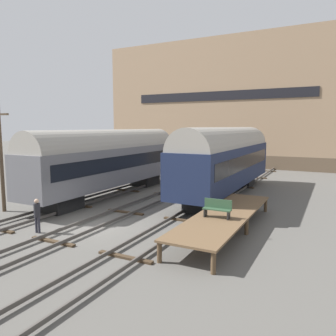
{
  "coord_description": "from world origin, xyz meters",
  "views": [
    {
      "loc": [
        11.59,
        -13.74,
        5.41
      ],
      "look_at": [
        0.0,
        8.89,
        2.2
      ],
      "focal_mm": 35.0,
      "sensor_mm": 36.0,
      "label": 1
    }
  ],
  "objects": [
    {
      "name": "person_worker",
      "position": [
        -1.76,
        -2.32,
        1.07
      ],
      "size": [
        0.32,
        0.32,
        1.78
      ],
      "color": "#282833",
      "rests_on": "ground"
    },
    {
      "name": "track_left",
      "position": [
        -4.09,
        0.0,
        0.14
      ],
      "size": [
        2.6,
        60.0,
        0.26
      ],
      "color": "#4C4742",
      "rests_on": "ground"
    },
    {
      "name": "ground_plane",
      "position": [
        0.0,
        0.0,
        0.0
      ],
      "size": [
        200.0,
        200.0,
        0.0
      ],
      "primitive_type": "plane",
      "color": "#56544F"
    },
    {
      "name": "train_car_navy",
      "position": [
        4.09,
        10.86,
        3.04
      ],
      "size": [
        3.13,
        15.83,
        5.37
      ],
      "color": "black",
      "rests_on": "ground"
    },
    {
      "name": "track_middle",
      "position": [
        0.0,
        0.0,
        0.14
      ],
      "size": [
        2.6,
        60.0,
        0.26
      ],
      "color": "#4C4742",
      "rests_on": "ground"
    },
    {
      "name": "train_car_grey",
      "position": [
        -4.09,
        6.93,
        2.96
      ],
      "size": [
        2.96,
        16.21,
        5.2
      ],
      "color": "black",
      "rests_on": "ground"
    },
    {
      "name": "bench",
      "position": [
        6.58,
        1.39,
        1.44
      ],
      "size": [
        1.4,
        0.4,
        0.91
      ],
      "color": "#2D4C33",
      "rests_on": "station_platform"
    },
    {
      "name": "utility_pole",
      "position": [
        -7.19,
        -0.24,
        3.67
      ],
      "size": [
        1.8,
        0.24,
        7.02
      ],
      "color": "#473828",
      "rests_on": "ground"
    },
    {
      "name": "track_right",
      "position": [
        4.09,
        0.0,
        0.14
      ],
      "size": [
        2.6,
        60.0,
        0.26
      ],
      "color": "#4C4742",
      "rests_on": "ground"
    },
    {
      "name": "warehouse_building",
      "position": [
        -2.58,
        34.12,
        8.65
      ],
      "size": [
        34.78,
        10.4,
        17.29
      ],
      "color": "brown",
      "rests_on": "ground"
    },
    {
      "name": "station_platform",
      "position": [
        6.69,
        2.3,
        0.87
      ],
      "size": [
        2.57,
        10.34,
        0.95
      ],
      "color": "brown",
      "rests_on": "ground"
    }
  ]
}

